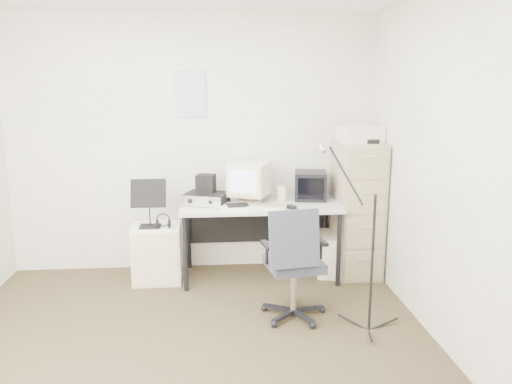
{
  "coord_description": "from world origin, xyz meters",
  "views": [
    {
      "loc": [
        0.21,
        -3.14,
        1.83
      ],
      "look_at": [
        0.55,
        0.95,
        0.95
      ],
      "focal_mm": 35.0,
      "sensor_mm": 36.0,
      "label": 1
    }
  ],
  "objects": [
    {
      "name": "office_chair",
      "position": [
        0.82,
        0.56,
        0.47
      ],
      "size": [
        0.62,
        0.62,
        0.93
      ],
      "primitive_type": "cube",
      "rotation": [
        0.0,
        0.0,
        0.17
      ],
      "color": "#373D4D",
      "rests_on": "floor"
    },
    {
      "name": "pc_tower",
      "position": [
        1.31,
        1.49,
        0.2
      ],
      "size": [
        0.28,
        0.46,
        0.4
      ],
      "primitive_type": "cube",
      "rotation": [
        0.0,
        0.0,
        -0.23
      ],
      "color": "silver",
      "rests_on": "floor"
    },
    {
      "name": "floor",
      "position": [
        0.0,
        0.0,
        -0.01
      ],
      "size": [
        3.6,
        3.6,
        0.01
      ],
      "primitive_type": "cube",
      "color": "#3B321A",
      "rests_on": "ground"
    },
    {
      "name": "mouse",
      "position": [
        0.9,
        1.23,
        0.74
      ],
      "size": [
        0.09,
        0.11,
        0.03
      ],
      "primitive_type": "cube",
      "rotation": [
        0.0,
        0.0,
        0.35
      ],
      "color": "black",
      "rests_on": "desk"
    },
    {
      "name": "radio_speaker",
      "position": [
        0.12,
        1.51,
        0.92
      ],
      "size": [
        0.2,
        0.19,
        0.17
      ],
      "primitive_type": "cube",
      "rotation": [
        0.0,
        0.0,
        -0.25
      ],
      "color": "black",
      "rests_on": "radio_receiver"
    },
    {
      "name": "printer",
      "position": [
        1.58,
        1.48,
        1.38
      ],
      "size": [
        0.42,
        0.31,
        0.15
      ],
      "primitive_type": "cube",
      "rotation": [
        0.0,
        0.0,
        0.11
      ],
      "color": "silver",
      "rests_on": "filing_cabinet"
    },
    {
      "name": "wall_back",
      "position": [
        0.0,
        1.8,
        1.25
      ],
      "size": [
        3.6,
        0.02,
        2.5
      ],
      "primitive_type": "cube",
      "color": "white",
      "rests_on": "ground"
    },
    {
      "name": "headphones",
      "position": [
        -0.27,
        1.31,
        0.6
      ],
      "size": [
        0.18,
        0.18,
        0.03
      ],
      "primitive_type": "torus",
      "rotation": [
        0.0,
        0.0,
        -0.36
      ],
      "color": "black",
      "rests_on": "side_cart"
    },
    {
      "name": "radio_receiver",
      "position": [
        0.13,
        1.47,
        0.78
      ],
      "size": [
        0.45,
        0.39,
        0.11
      ],
      "primitive_type": "cube",
      "rotation": [
        0.0,
        0.0,
        -0.34
      ],
      "color": "black",
      "rests_on": "desk"
    },
    {
      "name": "crt_monitor",
      "position": [
        0.54,
        1.53,
        0.92
      ],
      "size": [
        0.45,
        0.46,
        0.38
      ],
      "primitive_type": "cube",
      "rotation": [
        0.0,
        0.0,
        -0.39
      ],
      "color": "silver",
      "rests_on": "desk"
    },
    {
      "name": "desk_speaker",
      "position": [
        0.84,
        1.56,
        0.8
      ],
      "size": [
        0.08,
        0.08,
        0.14
      ],
      "primitive_type": "cube",
      "rotation": [
        0.0,
        0.0,
        0.09
      ],
      "color": "beige",
      "rests_on": "desk"
    },
    {
      "name": "wall_right",
      "position": [
        1.8,
        0.0,
        1.25
      ],
      "size": [
        0.02,
        3.6,
        2.5
      ],
      "primitive_type": "cube",
      "color": "white",
      "rests_on": "ground"
    },
    {
      "name": "keyboard",
      "position": [
        0.62,
        1.28,
        0.74
      ],
      "size": [
        0.51,
        0.29,
        0.03
      ],
      "primitive_type": "cube",
      "rotation": [
        0.0,
        0.0,
        -0.25
      ],
      "color": "silver",
      "rests_on": "desk"
    },
    {
      "name": "mic_stand",
      "position": [
        1.36,
        0.29,
        0.69
      ],
      "size": [
        0.02,
        0.02,
        1.38
      ],
      "primitive_type": "cylinder",
      "rotation": [
        0.0,
        0.0,
        1.76
      ],
      "color": "black",
      "rests_on": "floor"
    },
    {
      "name": "desk",
      "position": [
        0.63,
        1.45,
        0.36
      ],
      "size": [
        1.5,
        0.7,
        0.73
      ],
      "primitive_type": "cube",
      "color": "#B9B9B9",
      "rests_on": "floor"
    },
    {
      "name": "crt_tv",
      "position": [
        1.14,
        1.6,
        0.87
      ],
      "size": [
        0.34,
        0.36,
        0.27
      ],
      "primitive_type": "cube",
      "rotation": [
        0.0,
        0.0,
        -0.15
      ],
      "color": "black",
      "rests_on": "desk"
    },
    {
      "name": "music_stand",
      "position": [
        -0.39,
        1.34,
        0.78
      ],
      "size": [
        0.32,
        0.18,
        0.46
      ],
      "primitive_type": "cube",
      "rotation": [
        0.0,
        0.0,
        -0.04
      ],
      "color": "black",
      "rests_on": "side_cart"
    },
    {
      "name": "papers",
      "position": [
        0.37,
        1.29,
        0.74
      ],
      "size": [
        0.27,
        0.35,
        0.02
      ],
      "primitive_type": "cube",
      "rotation": [
        0.0,
        0.0,
        0.1
      ],
      "color": "white",
      "rests_on": "desk"
    },
    {
      "name": "wall_front",
      "position": [
        0.0,
        -1.8,
        1.25
      ],
      "size": [
        3.6,
        0.02,
        2.5
      ],
      "primitive_type": "cube",
      "color": "white",
      "rests_on": "ground"
    },
    {
      "name": "wall_calendar",
      "position": [
        -0.02,
        1.79,
        1.75
      ],
      "size": [
        0.3,
        0.02,
        0.44
      ],
      "primitive_type": "cube",
      "color": "white",
      "rests_on": "wall_back"
    },
    {
      "name": "filing_cabinet",
      "position": [
        1.58,
        1.48,
        0.65
      ],
      "size": [
        0.4,
        0.6,
        1.3
      ],
      "primitive_type": "cube",
      "color": "#9D8461",
      "rests_on": "floor"
    },
    {
      "name": "side_cart",
      "position": [
        -0.35,
        1.41,
        0.28
      ],
      "size": [
        0.45,
        0.37,
        0.55
      ],
      "primitive_type": "cube",
      "rotation": [
        0.0,
        0.0,
        0.02
      ],
      "color": "white",
      "rests_on": "floor"
    }
  ]
}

